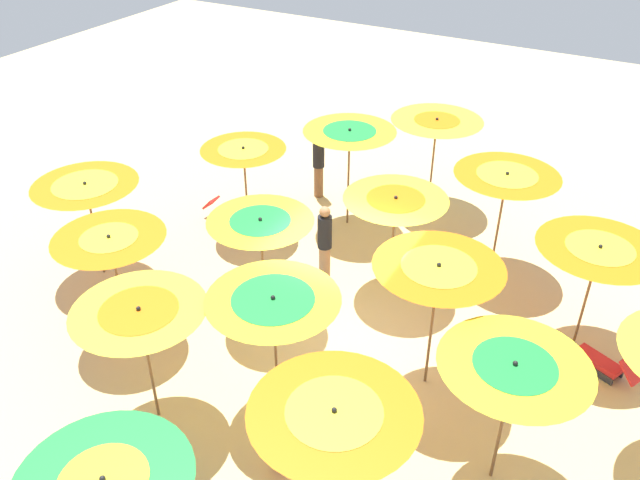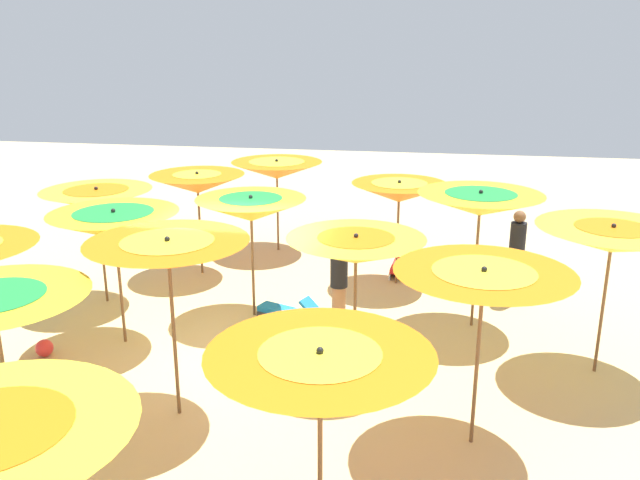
{
  "view_description": "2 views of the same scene",
  "coord_description": "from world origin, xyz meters",
  "views": [
    {
      "loc": [
        8.54,
        4.22,
        8.36
      ],
      "look_at": [
        -0.82,
        -0.97,
        1.4
      ],
      "focal_mm": 36.66,
      "sensor_mm": 36.0,
      "label": 1
    },
    {
      "loc": [
        -2.88,
        9.37,
        4.95
      ],
      "look_at": [
        -1.03,
        -1.46,
        1.57
      ],
      "focal_mm": 37.14,
      "sensor_mm": 36.0,
      "label": 2
    }
  ],
  "objects": [
    {
      "name": "lounger_2",
      "position": [
        -0.42,
        -1.42,
        0.19
      ],
      "size": [
        1.3,
        0.76,
        0.54
      ],
      "rotation": [
        0.0,
        0.0,
        5.92
      ],
      "color": "#333338",
      "rests_on": "ground"
    },
    {
      "name": "lounger_1",
      "position": [
        -2.33,
        -4.39,
        0.2
      ],
      "size": [
        0.46,
        1.24,
        0.55
      ],
      "rotation": [
        0.0,
        0.0,
        7.77
      ],
      "color": "silver",
      "rests_on": "ground"
    },
    {
      "name": "beach_umbrella_12",
      "position": [
        0.69,
        -5.53,
        1.97
      ],
      "size": [
        2.13,
        2.13,
        2.22
      ],
      "color": "brown",
      "rests_on": "ground"
    },
    {
      "name": "ground",
      "position": [
        0.0,
        0.0,
        -0.02
      ],
      "size": [
        40.49,
        40.49,
        0.04
      ],
      "primitive_type": "cube",
      "color": "#D1B57F"
    },
    {
      "name": "beach_umbrella_14",
      "position": [
        -3.72,
        -1.81,
        2.24
      ],
      "size": [
        2.12,
        2.12,
        2.49
      ],
      "color": "brown",
      "rests_on": "ground"
    },
    {
      "name": "beach_umbrella_15",
      "position": [
        -5.52,
        -0.4,
        2.13
      ],
      "size": [
        2.2,
        2.2,
        2.37
      ],
      "color": "brown",
      "rests_on": "ground"
    },
    {
      "name": "beach_umbrella_9",
      "position": [
        0.24,
        -1.62,
        2.03
      ],
      "size": [
        1.97,
        1.97,
        2.29
      ],
      "color": "brown",
      "rests_on": "ground"
    },
    {
      "name": "beach_umbrella_11",
      "position": [
        -3.55,
        1.83,
        2.13
      ],
      "size": [
        2.15,
        2.15,
        2.37
      ],
      "color": "brown",
      "rests_on": "ground"
    },
    {
      "name": "beach_umbrella_8",
      "position": [
        1.96,
        -3.64,
        2.0
      ],
      "size": [
        1.99,
        1.99,
        2.26
      ],
      "color": "brown",
      "rests_on": "ground"
    },
    {
      "name": "beach_umbrella_5",
      "position": [
        2.1,
        -0.16,
        2.06
      ],
      "size": [
        2.08,
        2.08,
        2.33
      ],
      "color": "brown",
      "rests_on": "ground"
    },
    {
      "name": "beach_umbrella_13",
      "position": [
        -2.26,
        -3.73,
        1.96
      ],
      "size": [
        1.93,
        1.93,
        2.2
      ],
      "color": "brown",
      "rests_on": "ground"
    },
    {
      "name": "beachgoer_1",
      "position": [
        -4.56,
        -3.08,
        0.97
      ],
      "size": [
        0.3,
        0.3,
        1.83
      ],
      "rotation": [
        0.0,
        0.0,
        4.75
      ],
      "color": "brown",
      "rests_on": "ground"
    },
    {
      "name": "beach_umbrella_4",
      "position": [
        3.25,
        -1.78,
        2.06
      ],
      "size": [
        2.04,
        2.04,
        2.29
      ],
      "color": "brown",
      "rests_on": "ground"
    },
    {
      "name": "beach_umbrella_7",
      "position": [
        -1.94,
        3.91,
        1.95
      ],
      "size": [
        2.17,
        2.17,
        2.21
      ],
      "color": "brown",
      "rests_on": "ground"
    },
    {
      "name": "beach_ball",
      "position": [
        3.15,
        0.57,
        0.14
      ],
      "size": [
        0.28,
        0.28,
        0.28
      ],
      "primitive_type": "sphere",
      "color": "red",
      "rests_on": "ground"
    },
    {
      "name": "beach_umbrella_10",
      "position": [
        -1.84,
        0.15,
        1.95
      ],
      "size": [
        2.07,
        2.07,
        2.2
      ],
      "color": "brown",
      "rests_on": "ground"
    },
    {
      "name": "beach_umbrella_6",
      "position": [
        0.38,
        1.81,
        2.3
      ],
      "size": [
        2.09,
        2.09,
        2.54
      ],
      "color": "brown",
      "rests_on": "ground"
    },
    {
      "name": "beachgoer_0",
      "position": [
        -1.41,
        -1.18,
        0.95
      ],
      "size": [
        0.3,
        0.3,
        1.79
      ],
      "rotation": [
        0.0,
        0.0,
        3.82
      ],
      "color": "#A3704C",
      "rests_on": "ground"
    }
  ]
}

